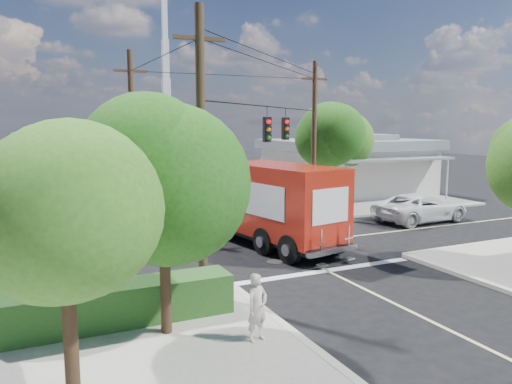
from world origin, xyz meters
TOP-DOWN VIEW (x-y plane):
  - ground at (0.00, 0.00)m, footprint 120.00×120.00m
  - sidewalk_ne at (10.88, 10.88)m, footprint 14.12×14.12m
  - sidewalk_nw at (-10.88, 10.88)m, footprint 14.12×14.12m
  - road_markings at (0.00, -1.47)m, footprint 32.00×32.00m
  - building_ne at (12.50, 11.97)m, footprint 11.80×10.20m
  - radio_tower at (0.50, 20.00)m, footprint 0.80×0.80m
  - tree_sw_front at (-6.99, -7.54)m, footprint 3.88×3.78m
  - tree_sw_back at (-9.49, -10.04)m, footprint 3.56×3.42m
  - tree_ne_front at (7.21, 6.76)m, footprint 4.21×4.14m
  - tree_ne_back at (9.81, 8.96)m, footprint 3.77×3.66m
  - palm_nw_front at (-7.50, 7.50)m, footprint 3.01×3.08m
  - palm_nw_back at (-9.50, 9.00)m, footprint 3.01×3.08m
  - utility_poles at (-1.58, 1.60)m, footprint 12.00×10.68m
  - picket_fence at (-7.80, -5.60)m, footprint 5.94×0.06m
  - hedge_sw at (-8.00, -6.40)m, footprint 6.20×1.20m
  - vending_boxes at (6.50, 6.20)m, footprint 1.90×0.50m
  - delivery_truck at (-0.18, 0.18)m, footprint 4.16×8.89m
  - parked_car at (10.02, 1.50)m, footprint 5.83×3.00m
  - pedestrian at (-5.07, -8.93)m, footprint 0.73×0.60m

SIDE VIEW (x-z plane):
  - ground at x=0.00m, z-range 0.00..0.00m
  - road_markings at x=0.00m, z-range 0.00..0.01m
  - sidewalk_ne at x=10.88m, z-range 0.00..0.14m
  - sidewalk_nw at x=-10.88m, z-range 0.00..0.14m
  - picket_fence at x=-7.80m, z-range 0.18..1.18m
  - hedge_sw at x=-8.00m, z-range 0.14..1.24m
  - vending_boxes at x=6.50m, z-range 0.14..1.24m
  - parked_car at x=10.02m, z-range 0.00..1.57m
  - pedestrian at x=-5.07m, z-range 0.14..1.85m
  - delivery_truck at x=-0.18m, z-range 0.03..3.74m
  - building_ne at x=12.50m, z-range 0.07..4.57m
  - tree_sw_back at x=-9.49m, z-range 1.19..6.60m
  - tree_ne_back at x=9.81m, z-range 1.27..7.10m
  - tree_sw_front at x=-6.99m, z-range 1.32..7.35m
  - palm_nw_back at x=-9.50m, z-range 2.08..7.27m
  - utility_poles at x=-1.58m, z-range 0.17..9.17m
  - tree_ne_front at x=7.21m, z-range 1.44..8.09m
  - palm_nw_front at x=-7.50m, z-range 2.25..7.84m
  - radio_tower at x=0.50m, z-range -2.86..14.14m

